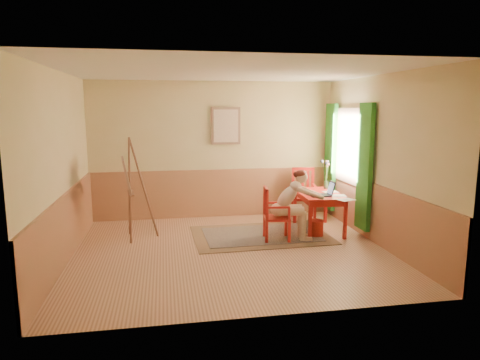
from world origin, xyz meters
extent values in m
cube|color=tan|center=(0.00, 0.00, -0.01)|extent=(5.00, 4.50, 0.02)
cube|color=white|center=(0.00, 0.00, 2.81)|extent=(5.00, 4.50, 0.02)
cube|color=#D3BF80|center=(0.00, 2.26, 1.40)|extent=(5.00, 0.02, 2.80)
cube|color=#D3BF80|center=(0.00, -2.26, 1.40)|extent=(5.00, 0.02, 2.80)
cube|color=#D3BF80|center=(-2.51, 0.00, 1.40)|extent=(0.02, 4.50, 2.80)
cube|color=#D3BF80|center=(2.51, 0.00, 1.40)|extent=(0.02, 4.50, 2.80)
cube|color=#B47854|center=(0.00, 2.23, 0.50)|extent=(5.00, 0.04, 1.00)
cube|color=#B47854|center=(-2.48, 0.00, 0.50)|extent=(0.04, 4.50, 1.00)
cube|color=#B47854|center=(2.48, 0.00, 0.50)|extent=(0.04, 4.50, 1.00)
cube|color=white|center=(2.47, 1.10, 1.55)|extent=(0.02, 1.00, 1.30)
cube|color=#906951|center=(2.45, 1.10, 1.55)|extent=(0.03, 1.12, 1.42)
cube|color=#2E8C2E|center=(2.40, 0.32, 1.25)|extent=(0.08, 0.45, 2.20)
cube|color=#2E8C2E|center=(2.40, 1.88, 1.25)|extent=(0.08, 0.45, 2.20)
cube|color=#906951|center=(0.25, 2.21, 1.90)|extent=(0.60, 0.04, 0.76)
cube|color=beige|center=(0.25, 2.19, 1.90)|extent=(0.50, 0.02, 0.66)
cube|color=#8C7251|center=(0.66, 0.72, 0.01)|extent=(2.44, 1.67, 0.01)
cube|color=#1D1933|center=(0.66, 0.72, 0.01)|extent=(2.03, 1.26, 0.01)
cube|color=red|center=(1.77, 0.82, 0.70)|extent=(0.79, 1.24, 0.04)
cube|color=red|center=(1.77, 0.82, 0.63)|extent=(0.69, 1.14, 0.10)
cube|color=red|center=(1.43, 0.29, 0.34)|extent=(0.06, 0.06, 0.68)
cube|color=red|center=(2.05, 0.25, 0.34)|extent=(0.06, 0.06, 0.68)
cube|color=red|center=(1.50, 1.39, 0.34)|extent=(0.06, 0.06, 0.68)
cube|color=red|center=(2.12, 1.35, 0.34)|extent=(0.06, 0.06, 0.68)
cube|color=red|center=(0.86, 0.40, 0.40)|extent=(0.48, 0.46, 0.04)
cube|color=red|center=(0.65, 0.24, 0.19)|extent=(0.05, 0.05, 0.38)
cube|color=red|center=(1.03, 0.19, 0.19)|extent=(0.05, 0.05, 0.38)
cube|color=red|center=(0.70, 0.60, 0.19)|extent=(0.05, 0.05, 0.38)
cube|color=red|center=(1.07, 0.55, 0.19)|extent=(0.05, 0.05, 0.38)
cube|color=red|center=(0.65, 0.24, 0.67)|extent=(0.05, 0.05, 0.51)
cube|color=red|center=(0.70, 0.60, 0.67)|extent=(0.05, 0.05, 0.51)
cube|color=red|center=(0.67, 0.42, 0.90)|extent=(0.10, 0.41, 0.06)
cube|color=red|center=(0.66, 0.33, 0.66)|extent=(0.03, 0.05, 0.42)
cube|color=red|center=(0.67, 0.42, 0.66)|extent=(0.03, 0.05, 0.42)
cube|color=red|center=(0.68, 0.51, 0.66)|extent=(0.03, 0.05, 0.42)
cube|color=red|center=(0.84, 0.22, 0.62)|extent=(0.38, 0.08, 0.03)
cube|color=red|center=(1.02, 0.19, 0.52)|extent=(0.04, 0.04, 0.20)
cube|color=red|center=(0.89, 0.58, 0.62)|extent=(0.38, 0.08, 0.03)
cube|color=red|center=(1.07, 0.55, 0.52)|extent=(0.04, 0.04, 0.20)
cube|color=red|center=(1.78, 1.71, 0.45)|extent=(0.54, 0.56, 0.05)
cube|color=red|center=(1.62, 1.96, 0.21)|extent=(0.06, 0.06, 0.42)
cube|color=red|center=(1.54, 1.54, 0.21)|extent=(0.06, 0.06, 0.42)
cube|color=red|center=(2.02, 1.87, 0.21)|extent=(0.06, 0.06, 0.42)
cube|color=red|center=(1.94, 1.46, 0.21)|extent=(0.06, 0.06, 0.42)
cube|color=red|center=(1.62, 1.96, 0.76)|extent=(0.06, 0.06, 0.57)
cube|color=red|center=(2.02, 1.87, 0.76)|extent=(0.06, 0.06, 0.57)
cube|color=red|center=(1.82, 1.91, 1.01)|extent=(0.46, 0.14, 0.06)
cube|color=red|center=(1.72, 1.94, 0.74)|extent=(0.05, 0.04, 0.47)
cube|color=red|center=(1.82, 1.91, 0.74)|extent=(0.05, 0.04, 0.47)
cube|color=red|center=(1.93, 1.89, 0.74)|extent=(0.05, 0.04, 0.47)
cube|color=red|center=(1.58, 1.75, 0.70)|extent=(0.13, 0.43, 0.04)
cube|color=red|center=(1.54, 1.55, 0.58)|extent=(0.05, 0.05, 0.23)
cube|color=red|center=(1.98, 1.67, 0.70)|extent=(0.13, 0.43, 0.04)
cube|color=red|center=(1.94, 1.47, 0.58)|extent=(0.05, 0.05, 0.23)
ellipsoid|color=beige|center=(0.89, 0.39, 0.54)|extent=(0.32, 0.38, 0.22)
cylinder|color=beige|center=(1.08, 0.28, 0.53)|extent=(0.45, 0.21, 0.15)
cylinder|color=beige|center=(1.10, 0.45, 0.53)|extent=(0.45, 0.21, 0.15)
cylinder|color=beige|center=(1.29, 0.25, 0.28)|extent=(0.13, 0.13, 0.49)
cylinder|color=beige|center=(1.31, 0.42, 0.28)|extent=(0.13, 0.13, 0.49)
cube|color=beige|center=(1.35, 0.24, 0.04)|extent=(0.21, 0.11, 0.07)
cube|color=beige|center=(1.37, 0.42, 0.04)|extent=(0.21, 0.11, 0.07)
ellipsoid|color=beige|center=(1.03, 0.37, 0.76)|extent=(0.50, 0.34, 0.51)
ellipsoid|color=beige|center=(1.18, 0.35, 0.95)|extent=(0.23, 0.31, 0.18)
sphere|color=beige|center=(1.28, 0.34, 1.11)|extent=(0.22, 0.22, 0.19)
ellipsoid|color=#571E14|center=(1.26, 0.34, 1.16)|extent=(0.21, 0.21, 0.14)
sphere|color=#571E14|center=(1.18, 0.35, 1.15)|extent=(0.11, 0.11, 0.10)
cylinder|color=beige|center=(1.25, 0.20, 0.89)|extent=(0.23, 0.13, 0.15)
cylinder|color=beige|center=(1.47, 0.19, 0.81)|extent=(0.29, 0.10, 0.17)
sphere|color=beige|center=(1.34, 0.18, 0.86)|extent=(0.10, 0.10, 0.09)
sphere|color=beige|center=(1.60, 0.21, 0.76)|extent=(0.08, 0.08, 0.07)
cylinder|color=beige|center=(1.29, 0.48, 0.89)|extent=(0.22, 0.09, 0.15)
cylinder|color=beige|center=(1.50, 0.44, 0.81)|extent=(0.29, 0.17, 0.17)
sphere|color=beige|center=(1.38, 0.48, 0.86)|extent=(0.10, 0.10, 0.09)
sphere|color=beige|center=(1.62, 0.39, 0.76)|extent=(0.08, 0.08, 0.07)
cube|color=#1E2338|center=(1.70, 0.56, 0.73)|extent=(0.36, 0.26, 0.02)
cube|color=#2D3342|center=(1.70, 0.56, 0.73)|extent=(0.31, 0.20, 0.00)
cube|color=#1E2338|center=(1.90, 0.56, 0.86)|extent=(0.08, 0.25, 0.24)
cube|color=#99BFF2|center=(1.89, 0.56, 0.85)|extent=(0.06, 0.21, 0.19)
cube|color=white|center=(2.01, 0.16, 0.72)|extent=(0.33, 0.28, 0.00)
cube|color=white|center=(2.02, 0.87, 0.72)|extent=(0.28, 0.20, 0.00)
cube|color=white|center=(1.59, 1.01, 0.72)|extent=(0.34, 0.31, 0.00)
cube|color=white|center=(2.01, 0.51, 0.72)|extent=(0.30, 0.23, 0.00)
cylinder|color=#3F724C|center=(2.06, 1.20, 0.79)|extent=(0.09, 0.09, 0.15)
cylinder|color=#3F7233|center=(2.03, 1.26, 1.04)|extent=(0.07, 0.12, 0.39)
sphere|color=#728CD8|center=(2.00, 1.31, 1.24)|extent=(0.06, 0.06, 0.06)
cylinder|color=#3F7233|center=(2.04, 1.16, 1.05)|extent=(0.05, 0.09, 0.41)
sphere|color=pink|center=(2.02, 1.13, 1.26)|extent=(0.04, 0.04, 0.04)
cylinder|color=#3F7233|center=(2.06, 1.22, 1.00)|extent=(0.03, 0.04, 0.30)
sphere|color=pink|center=(2.07, 1.24, 1.15)|extent=(0.05, 0.05, 0.05)
cylinder|color=#3F7233|center=(2.03, 1.15, 1.04)|extent=(0.06, 0.12, 0.38)
sphere|color=#728CD8|center=(2.01, 1.09, 1.23)|extent=(0.06, 0.06, 0.05)
cylinder|color=#3F7233|center=(2.09, 1.24, 1.02)|extent=(0.08, 0.09, 0.34)
sphere|color=pink|center=(2.13, 1.28, 1.19)|extent=(0.05, 0.05, 0.05)
cylinder|color=#3F7233|center=(2.08, 1.23, 1.02)|extent=(0.05, 0.05, 0.35)
sphere|color=pink|center=(2.09, 1.25, 1.19)|extent=(0.05, 0.05, 0.05)
cylinder|color=#3F7233|center=(2.09, 1.25, 1.04)|extent=(0.07, 0.10, 0.39)
sphere|color=#728CD8|center=(2.12, 1.30, 1.24)|extent=(0.05, 0.05, 0.05)
cylinder|color=#B12C21|center=(1.61, 0.51, 0.14)|extent=(0.27, 0.27, 0.29)
cylinder|color=brown|center=(-1.60, 0.80, 0.89)|extent=(0.05, 0.33, 1.78)
cylinder|color=brown|center=(-1.63, 1.09, 0.89)|extent=(0.12, 0.32, 1.78)
cylinder|color=brown|center=(-1.37, 0.97, 0.89)|extent=(0.47, 0.08, 1.78)
cylinder|color=brown|center=(-1.64, 0.94, 0.81)|extent=(0.08, 0.50, 0.03)
cube|color=brown|center=(-1.58, 0.95, 0.81)|extent=(0.12, 0.54, 0.03)
cube|color=#906951|center=(-1.66, 0.94, 1.12)|extent=(0.22, 0.79, 0.59)
cube|color=beige|center=(-1.64, 0.94, 1.12)|extent=(0.18, 0.71, 0.51)
camera|label=1|loc=(-1.01, -6.52, 2.26)|focal=32.07mm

